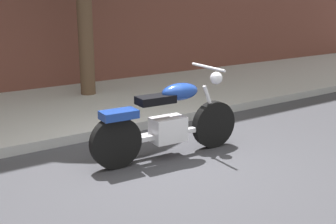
# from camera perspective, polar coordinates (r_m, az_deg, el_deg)

# --- Properties ---
(ground_plane) EXTENTS (60.00, 60.00, 0.00)m
(ground_plane) POSITION_cam_1_polar(r_m,az_deg,el_deg) (5.33, -0.25, -7.29)
(ground_plane) COLOR #38383D
(sidewalk) EXTENTS (21.95, 3.40, 0.14)m
(sidewalk) POSITION_cam_1_polar(r_m,az_deg,el_deg) (7.97, -13.01, 0.48)
(sidewalk) COLOR #ADADAD
(sidewalk) RESTS_ON ground
(motorcycle) EXTENTS (2.12, 0.70, 1.15)m
(motorcycle) POSITION_cam_1_polar(r_m,az_deg,el_deg) (5.51, -0.04, -1.33)
(motorcycle) COLOR black
(motorcycle) RESTS_ON ground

